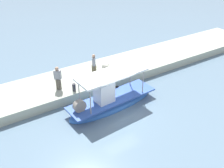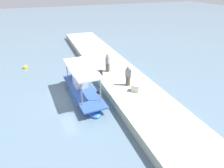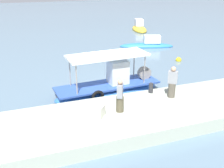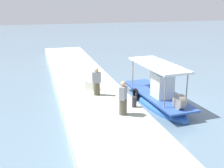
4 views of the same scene
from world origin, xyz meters
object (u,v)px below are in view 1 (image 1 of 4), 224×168
Objects in this scene: main_fishing_boat at (111,100)px; fisherman_by_crate at (94,65)px; mooring_bollard at (74,87)px; cargo_crate at (105,67)px; fisherman_near_bollard at (58,79)px.

fisherman_by_crate is (-0.72, -3.51, 0.96)m from main_fishing_boat.
main_fishing_boat reaches higher than mooring_bollard.
fisherman_by_crate is 2.78× the size of cargo_crate.
main_fishing_boat is 11.33× the size of cargo_crate.
main_fishing_boat is at bearing 128.83° from mooring_bollard.
fisherman_near_bollard reaches higher than mooring_bollard.
fisherman_near_bollard is at bearing 10.67° from fisherman_by_crate.
fisherman_near_bollard is (2.41, -2.91, 0.99)m from main_fishing_boat.
fisherman_near_bollard is 1.24m from mooring_bollard.
fisherman_near_bollard is 3.07× the size of mooring_bollard.
main_fishing_boat is 3.71m from fisherman_by_crate.
mooring_bollard is 0.94× the size of cargo_crate.
fisherman_by_crate reaches higher than cargo_crate.
main_fishing_boat reaches higher than cargo_crate.
main_fishing_boat is 12.02× the size of mooring_bollard.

